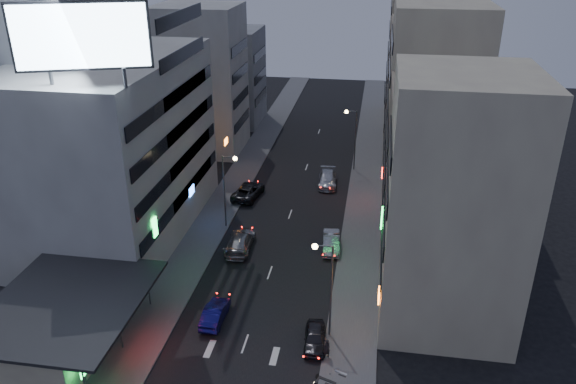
% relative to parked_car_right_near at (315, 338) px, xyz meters
% --- Properties ---
extents(ground, '(180.00, 180.00, 0.00)m').
position_rel_parked_car_right_near_xyz_m(ground, '(-5.29, -4.73, -0.68)').
color(ground, black).
rests_on(ground, ground).
extents(sidewalk_left, '(4.00, 120.00, 0.12)m').
position_rel_parked_car_right_near_xyz_m(sidewalk_left, '(-13.29, 25.27, -0.62)').
color(sidewalk_left, '#4C4C4F').
rests_on(sidewalk_left, ground).
extents(sidewalk_right, '(4.00, 120.00, 0.12)m').
position_rel_parked_car_right_near_xyz_m(sidewalk_right, '(2.71, 25.27, -0.62)').
color(sidewalk_right, '#4C4C4F').
rests_on(sidewalk_right, ground).
extents(food_court, '(11.00, 13.00, 3.88)m').
position_rel_parked_car_right_near_xyz_m(food_court, '(-19.19, -2.73, 1.30)').
color(food_court, beige).
rests_on(food_court, ground).
extents(white_building, '(14.00, 24.00, 18.00)m').
position_rel_parked_car_right_near_xyz_m(white_building, '(-22.29, 15.27, 8.32)').
color(white_building, '#BBBBB6').
rests_on(white_building, ground).
extents(grey_tower, '(10.00, 14.00, 34.00)m').
position_rel_parked_car_right_near_xyz_m(grey_tower, '(-31.29, 18.27, 16.32)').
color(grey_tower, gray).
rests_on(grey_tower, ground).
extents(shophouse_near, '(10.00, 11.00, 20.00)m').
position_rel_parked_car_right_near_xyz_m(shophouse_near, '(9.71, 5.77, 9.32)').
color(shophouse_near, beige).
rests_on(shophouse_near, ground).
extents(shophouse_mid, '(11.00, 12.00, 16.00)m').
position_rel_parked_car_right_near_xyz_m(shophouse_mid, '(10.21, 17.27, 7.32)').
color(shophouse_mid, gray).
rests_on(shophouse_mid, ground).
extents(shophouse_far, '(10.00, 14.00, 22.00)m').
position_rel_parked_car_right_near_xyz_m(shophouse_far, '(9.71, 30.27, 10.32)').
color(shophouse_far, beige).
rests_on(shophouse_far, ground).
extents(far_left_a, '(11.00, 10.00, 20.00)m').
position_rel_parked_car_right_near_xyz_m(far_left_a, '(-20.79, 40.27, 9.32)').
color(far_left_a, '#BBBBB6').
rests_on(far_left_a, ground).
extents(far_left_b, '(12.00, 10.00, 15.00)m').
position_rel_parked_car_right_near_xyz_m(far_left_b, '(-21.29, 53.27, 6.82)').
color(far_left_b, gray).
rests_on(far_left_b, ground).
extents(far_right_a, '(11.00, 12.00, 18.00)m').
position_rel_parked_car_right_near_xyz_m(far_right_a, '(10.21, 45.27, 8.32)').
color(far_right_a, gray).
rests_on(far_right_a, ground).
extents(far_right_b, '(12.00, 12.00, 24.00)m').
position_rel_parked_car_right_near_xyz_m(far_right_b, '(10.71, 59.27, 11.32)').
color(far_right_b, beige).
rests_on(far_right_b, ground).
extents(billboard, '(9.52, 3.75, 6.20)m').
position_rel_parked_car_right_near_xyz_m(billboard, '(-18.28, 5.24, 20.98)').
color(billboard, '#595B60').
rests_on(billboard, white_building).
extents(street_lamp_right_near, '(1.60, 0.44, 8.02)m').
position_rel_parked_car_right_near_xyz_m(street_lamp_right_near, '(0.61, 1.27, 4.68)').
color(street_lamp_right_near, '#595B60').
rests_on(street_lamp_right_near, sidewalk_right).
extents(street_lamp_left, '(1.60, 0.44, 8.02)m').
position_rel_parked_car_right_near_xyz_m(street_lamp_left, '(-11.20, 17.27, 4.68)').
color(street_lamp_left, '#595B60').
rests_on(street_lamp_left, sidewalk_left).
extents(street_lamp_right_far, '(1.60, 0.44, 8.02)m').
position_rel_parked_car_right_near_xyz_m(street_lamp_right_far, '(0.61, 35.27, 4.68)').
color(street_lamp_right_far, '#595B60').
rests_on(street_lamp_right_far, sidewalk_right).
extents(parked_car_right_near, '(1.92, 4.13, 1.37)m').
position_rel_parked_car_right_near_xyz_m(parked_car_right_near, '(0.00, 0.00, 0.00)').
color(parked_car_right_near, '#26252A').
rests_on(parked_car_right_near, ground).
extents(parked_car_right_mid, '(2.02, 4.71, 1.51)m').
position_rel_parked_car_right_near_xyz_m(parked_car_right_mid, '(-0.09, 14.47, 0.07)').
color(parked_car_right_mid, '#A1A6A9').
rests_on(parked_car_right_mid, ground).
extents(parked_car_left, '(3.41, 6.07, 1.60)m').
position_rel_parked_car_right_near_xyz_m(parked_car_left, '(-10.89, 24.89, 0.12)').
color(parked_car_left, black).
rests_on(parked_car_left, ground).
extents(parked_car_right_far, '(2.61, 5.56, 1.57)m').
position_rel_parked_car_right_near_xyz_m(parked_car_right_far, '(-1.98, 29.92, 0.10)').
color(parked_car_right_far, '#A8ABB1').
rests_on(parked_car_right_far, ground).
extents(road_car_blue, '(1.53, 4.36, 1.44)m').
position_rel_parked_car_right_near_xyz_m(road_car_blue, '(-8.31, 1.66, 0.03)').
color(road_car_blue, navy).
rests_on(road_car_blue, ground).
extents(road_car_silver, '(2.60, 5.93, 1.70)m').
position_rel_parked_car_right_near_xyz_m(road_car_silver, '(-8.98, 13.01, 0.16)').
color(road_car_silver, gray).
rests_on(road_car_silver, ground).
extents(person, '(0.71, 0.66, 1.64)m').
position_rel_parked_car_right_near_xyz_m(person, '(1.01, -1.37, 0.25)').
color(person, black).
rests_on(person, sidewalk_right).
extents(scooter_black_b, '(1.35, 2.16, 1.25)m').
position_rel_parked_car_right_near_xyz_m(scooter_black_b, '(2.03, -3.83, 0.06)').
color(scooter_black_b, black).
rests_on(scooter_black_b, sidewalk_right).
extents(scooter_silver_b, '(1.08, 1.69, 0.98)m').
position_rel_parked_car_right_near_xyz_m(scooter_silver_b, '(2.71, -2.84, -0.07)').
color(scooter_silver_b, '#B9BCC2').
rests_on(scooter_silver_b, sidewalk_right).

